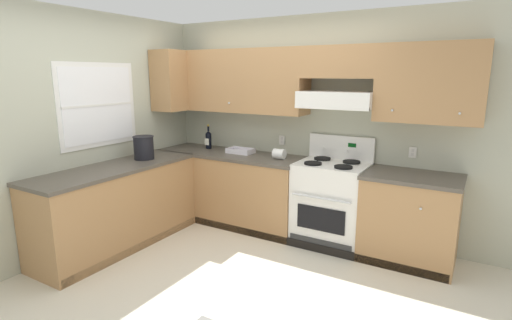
{
  "coord_description": "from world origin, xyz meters",
  "views": [
    {
      "loc": [
        2.17,
        -2.78,
        1.89
      ],
      "look_at": [
        0.12,
        0.7,
        1.0
      ],
      "focal_mm": 27.57,
      "sensor_mm": 36.0,
      "label": 1
    }
  ],
  "objects_px": {
    "paper_towel_roll": "(279,154)",
    "wine_bottle": "(209,139)",
    "stove": "(331,203)",
    "bowl": "(241,151)",
    "bucket": "(144,147)"
  },
  "relations": [
    {
      "from": "stove",
      "to": "bowl",
      "type": "distance_m",
      "value": 1.31
    },
    {
      "from": "stove",
      "to": "paper_towel_roll",
      "type": "bearing_deg",
      "value": -178.67
    },
    {
      "from": "stove",
      "to": "paper_towel_roll",
      "type": "relative_size",
      "value": 8.63
    },
    {
      "from": "bucket",
      "to": "paper_towel_roll",
      "type": "xyz_separation_m",
      "value": [
        1.36,
        0.8,
        -0.08
      ]
    },
    {
      "from": "paper_towel_roll",
      "to": "bowl",
      "type": "bearing_deg",
      "value": 173.65
    },
    {
      "from": "stove",
      "to": "paper_towel_roll",
      "type": "distance_m",
      "value": 0.81
    },
    {
      "from": "bucket",
      "to": "paper_towel_roll",
      "type": "relative_size",
      "value": 1.95
    },
    {
      "from": "bowl",
      "to": "bucket",
      "type": "bearing_deg",
      "value": -132.0
    },
    {
      "from": "bowl",
      "to": "bucket",
      "type": "xyz_separation_m",
      "value": [
        -0.78,
        -0.87,
        0.12
      ]
    },
    {
      "from": "wine_bottle",
      "to": "paper_towel_roll",
      "type": "xyz_separation_m",
      "value": [
        1.12,
        -0.11,
        -0.07
      ]
    },
    {
      "from": "paper_towel_roll",
      "to": "wine_bottle",
      "type": "bearing_deg",
      "value": 174.17
    },
    {
      "from": "wine_bottle",
      "to": "bucket",
      "type": "height_order",
      "value": "wine_bottle"
    },
    {
      "from": "stove",
      "to": "bucket",
      "type": "distance_m",
      "value": 2.25
    },
    {
      "from": "wine_bottle",
      "to": "stove",
      "type": "bearing_deg",
      "value": -3.21
    },
    {
      "from": "stove",
      "to": "bowl",
      "type": "xyz_separation_m",
      "value": [
        -1.23,
        0.05,
        0.45
      ]
    }
  ]
}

